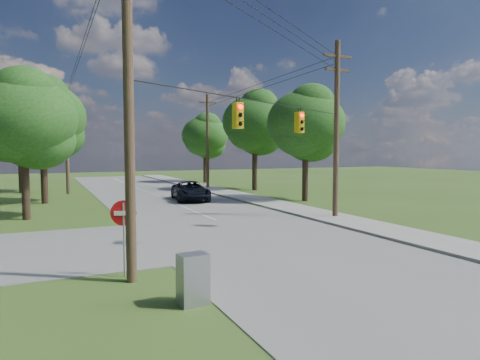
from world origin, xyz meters
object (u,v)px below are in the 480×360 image
pole_ne (336,127)px  control_cabinet (193,279)px  pole_sw (128,78)px  pole_north_w (67,139)px  pole_north_e (208,140)px  car_main_north (190,191)px  do_not_enter_sign (124,221)px

pole_ne → control_cabinet: (-12.40, -10.30, -4.79)m
pole_sw → pole_ne: pole_sw is taller
pole_ne → pole_north_w: size_ratio=1.05×
pole_sw → control_cabinet: (1.10, -2.70, -5.55)m
pole_north_e → control_cabinet: size_ratio=7.34×
pole_north_w → control_cabinet: bearing=-87.3°
pole_ne → pole_north_w: bearing=122.3°
pole_ne → car_main_north: bearing=113.6°
pole_north_w → car_main_north: bearing=-49.1°
pole_north_e → control_cabinet: pole_north_e is taller
pole_sw → pole_ne: size_ratio=1.14×
do_not_enter_sign → car_main_north: bearing=84.9°
car_main_north → pole_sw: bearing=-104.8°
pole_ne → control_cabinet: pole_ne is taller
pole_sw → pole_north_e: 32.55m
car_main_north → control_cabinet: 23.39m
pole_sw → do_not_enter_sign: pole_sw is taller
pole_north_e → pole_north_w: bearing=180.0°
pole_ne → pole_north_w: pole_ne is taller
do_not_enter_sign → pole_north_e: bearing=83.6°
pole_sw → pole_ne: bearing=29.4°
pole_ne → control_cabinet: 16.82m
pole_north_e → do_not_enter_sign: (-13.62, -29.00, -3.33)m
do_not_enter_sign → pole_ne: bearing=46.0°
pole_north_e → car_main_north: bearing=-117.5°
pole_north_w → do_not_enter_sign: (0.28, -29.00, -3.33)m
control_cabinet → pole_ne: bearing=33.8°
pole_ne → pole_north_e: pole_ne is taller
control_cabinet → do_not_enter_sign: size_ratio=0.55×
car_main_north → control_cabinet: bearing=-99.7°
pole_sw → car_main_north: size_ratio=2.18×
pole_north_e → pole_north_w: 13.90m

